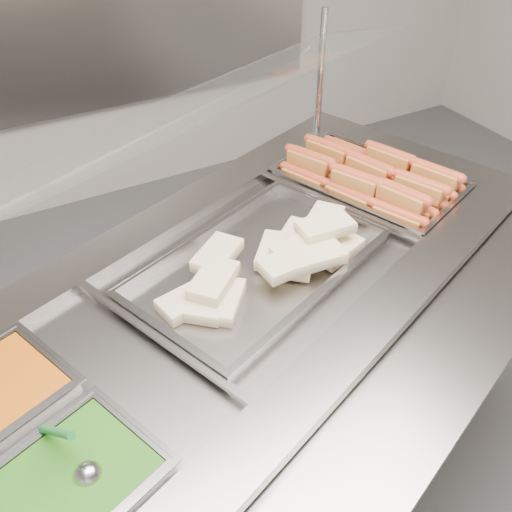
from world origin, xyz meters
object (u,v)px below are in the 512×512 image
steam_counter (246,383)px  sneeze_guard (173,118)px  pan_hotdogs (368,189)px  pan_wraps (258,268)px  serving_spoon (82,468)px

steam_counter → sneeze_guard: sneeze_guard is taller
pan_hotdogs → pan_wraps: 0.61m
steam_counter → serving_spoon: 0.84m
serving_spoon → pan_hotdogs: bearing=27.8°
sneeze_guard → serving_spoon: sneeze_guard is taller
pan_hotdogs → pan_wraps: (-0.57, -0.22, 0.02)m
pan_hotdogs → serving_spoon: serving_spoon is taller
steam_counter → pan_wraps: size_ratio=2.64×
steam_counter → serving_spoon: serving_spoon is taller
steam_counter → sneeze_guard: 0.91m
steam_counter → pan_hotdogs: (0.63, 0.24, 0.44)m
sneeze_guard → pan_hotdogs: (0.71, 0.02, -0.44)m
steam_counter → sneeze_guard: bearing=110.9°
pan_hotdogs → pan_wraps: bearing=-159.1°
sneeze_guard → pan_wraps: sneeze_guard is taller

